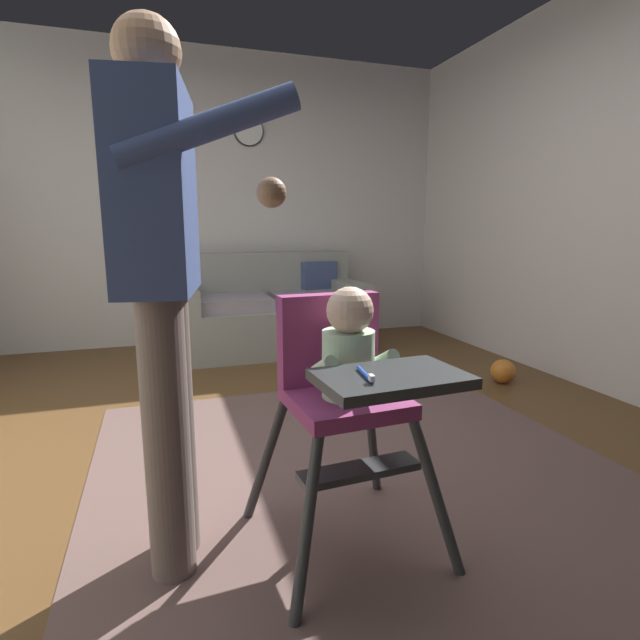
{
  "coord_description": "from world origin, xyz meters",
  "views": [
    {
      "loc": [
        -0.56,
        -2.21,
        1.09
      ],
      "look_at": [
        0.0,
        -0.49,
        0.75
      ],
      "focal_mm": 27.49,
      "sensor_mm": 36.0,
      "label": 1
    }
  ],
  "objects_px": {
    "couch": "(270,312)",
    "high_chair": "(346,374)",
    "adult_standing": "(163,277)",
    "wall_clock": "(249,131)",
    "toy_ball": "(503,371)"
  },
  "relations": [
    {
      "from": "high_chair",
      "to": "toy_ball",
      "type": "distance_m",
      "value": 2.23
    },
    {
      "from": "adult_standing",
      "to": "toy_ball",
      "type": "distance_m",
      "value": 2.72
    },
    {
      "from": "adult_standing",
      "to": "couch",
      "type": "bearing_deg",
      "value": 81.07
    },
    {
      "from": "couch",
      "to": "adult_standing",
      "type": "relative_size",
      "value": 1.0
    },
    {
      "from": "couch",
      "to": "high_chair",
      "type": "relative_size",
      "value": 1.82
    },
    {
      "from": "high_chair",
      "to": "wall_clock",
      "type": "bearing_deg",
      "value": 171.37
    },
    {
      "from": "adult_standing",
      "to": "wall_clock",
      "type": "distance_m",
      "value": 3.49
    },
    {
      "from": "adult_standing",
      "to": "toy_ball",
      "type": "bearing_deg",
      "value": 38.1
    },
    {
      "from": "adult_standing",
      "to": "wall_clock",
      "type": "bearing_deg",
      "value": 84.71
    },
    {
      "from": "couch",
      "to": "adult_standing",
      "type": "height_order",
      "value": "adult_standing"
    },
    {
      "from": "adult_standing",
      "to": "toy_ball",
      "type": "relative_size",
      "value": 9.74
    },
    {
      "from": "high_chair",
      "to": "toy_ball",
      "type": "xyz_separation_m",
      "value": [
        1.72,
        1.33,
        -0.53
      ]
    },
    {
      "from": "couch",
      "to": "wall_clock",
      "type": "relative_size",
      "value": 5.94
    },
    {
      "from": "toy_ball",
      "to": "wall_clock",
      "type": "distance_m",
      "value": 3.08
    },
    {
      "from": "couch",
      "to": "high_chair",
      "type": "xyz_separation_m",
      "value": [
        -0.37,
        -2.84,
        0.29
      ]
    }
  ]
}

